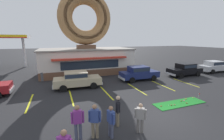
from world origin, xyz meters
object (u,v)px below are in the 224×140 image
car_navy (139,73)px  car_champagne (77,79)px  car_black (185,69)px  pedestrian_clipboard_woman (140,117)px  pedestrian_leather_jacket_man (78,121)px  trash_bin (42,76)px  pedestrian_beanie_man (118,109)px  pedestrian_crossing_woman (95,120)px  putting_flag_pin (199,95)px  golf_ball (168,105)px  car_silver (214,66)px  pedestrian_hooded_kid (111,120)px

car_navy → car_champagne: size_ratio=0.99×
car_black → pedestrian_clipboard_woman: bearing=-143.9°
pedestrian_leather_jacket_man → trash_bin: (-2.37, 11.72, -0.45)m
pedestrian_clipboard_woman → pedestrian_beanie_man: bearing=128.5°
pedestrian_crossing_woman → pedestrian_beanie_man: bearing=22.7°
car_champagne → pedestrian_beanie_man: size_ratio=2.72×
putting_flag_pin → pedestrian_leather_jacket_man: bearing=-171.6°
car_navy → putting_flag_pin: bearing=-79.6°
pedestrian_leather_jacket_man → golf_ball: bearing=12.4°
pedestrian_leather_jacket_man → pedestrian_beanie_man: bearing=11.1°
car_silver → car_black: 5.67m
car_black → pedestrian_clipboard_woman: size_ratio=2.94×
golf_ball → car_navy: bearing=76.8°
car_silver → pedestrian_beanie_man: size_ratio=2.72×
car_black → pedestrian_hooded_kid: bearing=-147.7°
car_navy → car_champagne: (-7.03, -0.39, 0.00)m
golf_ball → pedestrian_beanie_man: bearing=-167.0°
car_champagne → pedestrian_leather_jacket_man: size_ratio=2.71×
pedestrian_hooded_kid → pedestrian_leather_jacket_man: size_ratio=0.93×
car_navy → car_black: size_ratio=1.00×
putting_flag_pin → car_black: size_ratio=0.12×
golf_ball → pedestrian_crossing_woman: bearing=-164.5°
car_navy → car_silver: 12.23m
putting_flag_pin → pedestrian_clipboard_woman: (-6.31, -1.94, 0.41)m
pedestrian_clipboard_woman → pedestrian_crossing_woman: 2.24m
golf_ball → putting_flag_pin: size_ratio=0.08×
pedestrian_clipboard_woman → trash_bin: 13.40m
car_champagne → car_silver: 19.26m
car_navy → pedestrian_leather_jacket_man: size_ratio=2.68×
golf_ball → car_black: car_black is taller
car_black → pedestrian_leather_jacket_man: (-14.60, -7.92, 0.08)m
putting_flag_pin → pedestrian_crossing_woman: size_ratio=0.32×
pedestrian_crossing_woman → trash_bin: pedestrian_crossing_woman is taller
car_black → pedestrian_beanie_man: size_ratio=2.69×
pedestrian_beanie_man → trash_bin: bearing=111.9°
pedestrian_hooded_kid → pedestrian_clipboard_woman: size_ratio=1.02×
pedestrian_hooded_kid → pedestrian_beanie_man: 1.06m
golf_ball → pedestrian_leather_jacket_man: size_ratio=0.02×
pedestrian_beanie_man → car_silver: bearing=23.2°
golf_ball → pedestrian_crossing_woman: pedestrian_crossing_woman is taller
golf_ball → pedestrian_hooded_kid: pedestrian_hooded_kid is taller
pedestrian_crossing_woman → pedestrian_hooded_kid: bearing=-16.3°
pedestrian_leather_jacket_man → car_champagne: bearing=82.7°
pedestrian_hooded_kid → pedestrian_leather_jacket_man: (-1.48, 0.38, 0.07)m
pedestrian_hooded_kid → pedestrian_leather_jacket_man: 1.53m
golf_ball → car_champagne: car_champagne is taller
pedestrian_clipboard_woman → trash_bin: pedestrian_clipboard_woman is taller
putting_flag_pin → pedestrian_leather_jacket_man: 9.39m
car_silver → car_navy: bearing=179.9°
car_navy → pedestrian_crossing_woman: pedestrian_crossing_woman is taller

